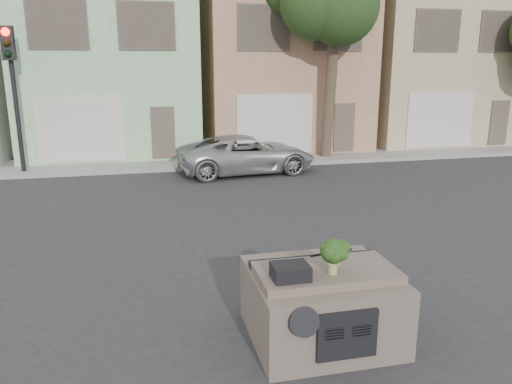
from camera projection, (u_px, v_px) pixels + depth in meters
name	position (u px, v px, depth m)	size (l,w,h in m)	color
ground_plane	(269.00, 260.00, 10.08)	(120.00, 120.00, 0.00)	#303033
sidewalk	(203.00, 161.00, 19.97)	(40.00, 3.00, 0.15)	gray
townhouse_mint	(111.00, 65.00, 22.05)	(7.20, 8.20, 7.55)	#A0D69D
townhouse_tan	(275.00, 65.00, 23.69)	(7.20, 8.20, 7.55)	tan
townhouse_beige	(417.00, 65.00, 25.33)	(7.20, 8.20, 7.55)	tan
silver_pickup	(247.00, 173.00, 18.11)	(2.27, 4.93, 1.37)	#B2B5B8
traffic_signal	(15.00, 103.00, 16.99)	(0.40, 0.40, 5.10)	black
tree_near	(331.00, 53.00, 19.36)	(4.40, 4.00, 8.50)	#26411A
car_dashboard	(321.00, 301.00, 7.11)	(2.00, 1.80, 1.12)	#685A50
instrument_hump	(290.00, 272.00, 6.49)	(0.48, 0.38, 0.20)	black
wiper_arm	(332.00, 253.00, 7.39)	(0.70, 0.03, 0.02)	black
broccoli	(333.00, 256.00, 6.61)	(0.41, 0.41, 0.50)	#1F3A13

